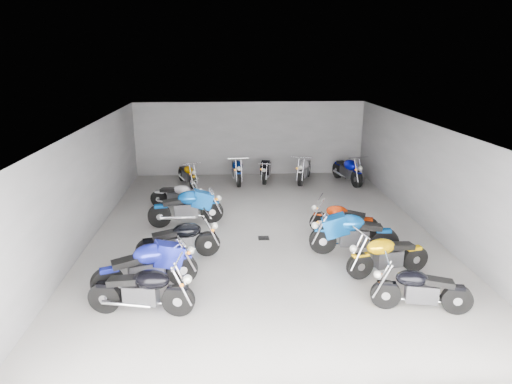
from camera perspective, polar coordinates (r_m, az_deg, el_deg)
ground at (r=13.86m, az=0.79°, el=-5.00°), size 14.00×14.00×0.00m
wall_back at (r=20.17m, az=-0.76°, el=6.68°), size 10.00×0.10×3.20m
wall_left at (r=13.89m, az=-20.22°, el=0.94°), size 0.10×14.00×3.20m
wall_right at (r=14.61m, az=20.77°, el=1.63°), size 0.10×14.00×3.20m
ceiling at (r=13.01m, az=0.85°, el=8.28°), size 10.00×14.00×0.04m
drain_grate at (r=13.40m, az=0.96°, el=-5.77°), size 0.32×0.32×0.01m
motorcycle_left_a at (r=9.80m, az=-14.03°, el=-11.85°), size 2.22×0.53×0.98m
motorcycle_left_b at (r=10.64m, az=-13.48°, el=-9.17°), size 2.30×0.98×1.05m
motorcycle_left_c at (r=12.05m, az=-9.54°, el=-6.00°), size 2.16×0.71×0.97m
motorcycle_left_e at (r=14.41m, az=-8.63°, el=-1.93°), size 2.35×0.64×1.04m
motorcycle_left_f at (r=15.96m, az=-9.77°, el=-0.47°), size 1.92×0.79×0.87m
motorcycle_right_a at (r=10.23m, az=19.84°, el=-11.36°), size 2.04×0.60×0.91m
motorcycle_right_b at (r=11.53m, az=16.09°, el=-7.60°), size 2.14×0.62×0.95m
motorcycle_right_c at (r=12.46m, az=12.02°, el=-5.15°), size 2.38×0.53×1.05m
motorcycle_right_d at (r=13.71m, az=10.82°, el=-3.38°), size 1.94×0.88×0.90m
motorcycle_back_b at (r=18.86m, az=-8.59°, el=2.22°), size 0.89×1.80×0.84m
motorcycle_back_c at (r=19.05m, az=-2.40°, el=2.76°), size 0.47×2.20×0.96m
motorcycle_back_d at (r=19.33m, az=1.31°, el=2.80°), size 0.56×1.94×0.86m
motorcycle_back_e at (r=19.25m, az=6.05°, el=2.85°), size 0.90×2.14×0.98m
motorcycle_back_f at (r=19.33m, az=11.38°, el=2.71°), size 0.74×2.25×1.01m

